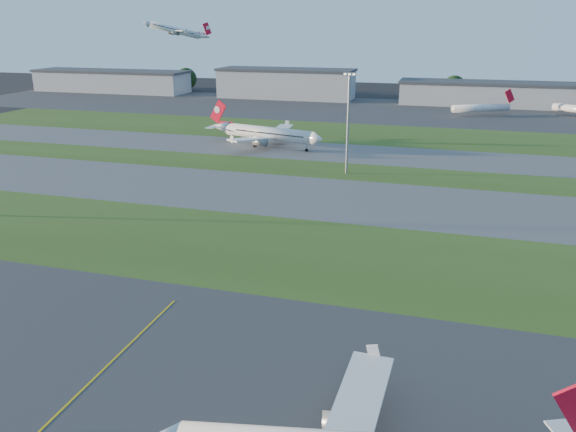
% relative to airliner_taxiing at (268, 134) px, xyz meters
% --- Properties ---
extents(grass_strip_a, '(300.00, 34.00, 0.01)m').
position_rel_airliner_taxiing_xyz_m(grass_strip_a, '(15.19, -82.02, -4.28)').
color(grass_strip_a, '#344A18').
rests_on(grass_strip_a, ground).
extents(taxiway_a, '(300.00, 32.00, 0.01)m').
position_rel_airliner_taxiing_xyz_m(taxiway_a, '(15.19, -49.02, -4.28)').
color(taxiway_a, '#515154').
rests_on(taxiway_a, ground).
extents(grass_strip_b, '(300.00, 18.00, 0.01)m').
position_rel_airliner_taxiing_xyz_m(grass_strip_b, '(15.19, -24.02, -4.28)').
color(grass_strip_b, '#344A18').
rests_on(grass_strip_b, ground).
extents(taxiway_b, '(300.00, 26.00, 0.01)m').
position_rel_airliner_taxiing_xyz_m(taxiway_b, '(15.19, -2.02, -4.28)').
color(taxiway_b, '#515154').
rests_on(taxiway_b, ground).
extents(grass_strip_c, '(300.00, 40.00, 0.01)m').
position_rel_airliner_taxiing_xyz_m(grass_strip_c, '(15.19, 30.98, -4.28)').
color(grass_strip_c, '#344A18').
rests_on(grass_strip_c, ground).
extents(apron_far, '(400.00, 80.00, 0.01)m').
position_rel_airliner_taxiing_xyz_m(apron_far, '(15.19, 90.98, -4.28)').
color(apron_far, '#333335').
rests_on(apron_far, ground).
extents(airliner_taxiing, '(38.35, 32.16, 12.19)m').
position_rel_airliner_taxiing_xyz_m(airliner_taxiing, '(0.00, 0.00, 0.00)').
color(airliner_taxiing, silver).
rests_on(airliner_taxiing, ground).
extents(airliner_departing, '(22.17, 19.71, 8.74)m').
position_rel_airliner_taxiing_xyz_m(airliner_departing, '(-64.61, 67.01, 30.27)').
color(airliner_departing, silver).
extents(mini_jet_near, '(26.08, 15.00, 9.48)m').
position_rel_airliner_taxiing_xyz_m(mini_jet_near, '(67.22, 86.90, -1.00)').
color(mini_jet_near, silver).
rests_on(mini_jet_near, ground).
extents(light_mast_centre, '(3.20, 0.70, 25.80)m').
position_rel_airliner_taxiing_xyz_m(light_mast_centre, '(30.19, -26.02, 10.53)').
color(light_mast_centre, gray).
rests_on(light_mast_centre, ground).
extents(hangar_far_west, '(91.80, 23.00, 12.20)m').
position_rel_airliner_taxiing_xyz_m(hangar_far_west, '(-134.81, 120.98, 1.85)').
color(hangar_far_west, '#9FA1A7').
rests_on(hangar_far_west, ground).
extents(hangar_west, '(71.40, 23.00, 15.20)m').
position_rel_airliner_taxiing_xyz_m(hangar_west, '(-29.81, 120.98, 3.35)').
color(hangar_west, '#9FA1A7').
rests_on(hangar_west, ground).
extents(hangar_east, '(81.60, 23.00, 11.20)m').
position_rel_airliner_taxiing_xyz_m(hangar_east, '(70.19, 120.98, 1.35)').
color(hangar_east, '#9FA1A7').
rests_on(hangar_east, ground).
extents(tree_far_west, '(11.00, 11.00, 12.00)m').
position_rel_airliner_taxiing_xyz_m(tree_far_west, '(-174.81, 133.98, 2.20)').
color(tree_far_west, black).
rests_on(tree_far_west, ground).
extents(tree_west, '(12.10, 12.10, 13.20)m').
position_rel_airliner_taxiing_xyz_m(tree_west, '(-94.81, 135.98, 2.86)').
color(tree_west, black).
rests_on(tree_west, ground).
extents(tree_mid_west, '(9.90, 9.90, 10.80)m').
position_rel_airliner_taxiing_xyz_m(tree_mid_west, '(-4.81, 131.98, 1.55)').
color(tree_mid_west, black).
rests_on(tree_mid_west, ground).
extents(tree_mid_east, '(11.55, 11.55, 12.60)m').
position_rel_airliner_taxiing_xyz_m(tree_mid_east, '(55.19, 134.98, 2.53)').
color(tree_mid_east, black).
rests_on(tree_mid_east, ground).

